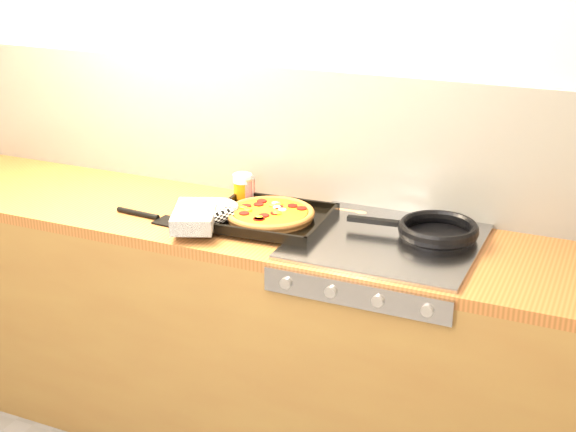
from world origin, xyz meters
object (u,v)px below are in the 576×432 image
at_px(frying_pan, 436,231).
at_px(juice_glass, 243,189).
at_px(tomato_can, 245,191).
at_px(pizza_on_tray, 250,215).

bearing_deg(frying_pan, juice_glass, 175.41).
bearing_deg(frying_pan, tomato_can, 174.75).
xyz_separation_m(frying_pan, juice_glass, (-0.75, 0.06, 0.02)).
height_order(pizza_on_tray, juice_glass, juice_glass).
distance_m(frying_pan, juice_glass, 0.75).
bearing_deg(pizza_on_tray, frying_pan, 11.33).
xyz_separation_m(tomato_can, juice_glass, (-0.01, -0.01, 0.01)).
relative_size(pizza_on_tray, juice_glass, 4.46).
relative_size(tomato_can, juice_glass, 0.89).
height_order(tomato_can, juice_glass, juice_glass).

